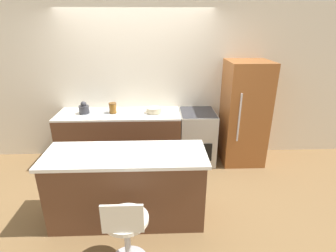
% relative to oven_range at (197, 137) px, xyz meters
% --- Properties ---
extents(ground_plane, '(14.00, 14.00, 0.00)m').
position_rel_oven_range_xyz_m(ground_plane, '(-1.01, -0.35, -0.45)').
color(ground_plane, brown).
extents(wall_back, '(8.00, 0.06, 2.60)m').
position_rel_oven_range_xyz_m(wall_back, '(-1.01, 0.36, 0.85)').
color(wall_back, silver).
rests_on(wall_back, ground_plane).
extents(back_counter, '(2.01, 0.65, 0.90)m').
position_rel_oven_range_xyz_m(back_counter, '(-1.31, 0.00, -0.00)').
color(back_counter, brown).
rests_on(back_counter, ground_plane).
extents(kitchen_island, '(1.86, 0.67, 0.89)m').
position_rel_oven_range_xyz_m(kitchen_island, '(-1.04, -1.43, -0.00)').
color(kitchen_island, brown).
rests_on(kitchen_island, ground_plane).
extents(oven_range, '(0.59, 0.67, 0.90)m').
position_rel_oven_range_xyz_m(oven_range, '(0.00, 0.00, 0.00)').
color(oven_range, '#B7B2A8').
rests_on(oven_range, ground_plane).
extents(refrigerator, '(0.68, 0.69, 1.73)m').
position_rel_oven_range_xyz_m(refrigerator, '(0.78, -0.00, 0.41)').
color(refrigerator, '#995628').
rests_on(refrigerator, ground_plane).
extents(stool_chair, '(0.43, 0.43, 0.86)m').
position_rel_oven_range_xyz_m(stool_chair, '(-0.97, -2.15, -0.03)').
color(stool_chair, '#B7B7BC').
rests_on(stool_chair, ground_plane).
extents(kettle, '(0.16, 0.16, 0.20)m').
position_rel_oven_range_xyz_m(kettle, '(-1.86, 0.00, 0.53)').
color(kettle, '#333338').
rests_on(kettle, back_counter).
extents(mixing_bowl, '(0.25, 0.25, 0.08)m').
position_rel_oven_range_xyz_m(mixing_bowl, '(-0.73, 0.00, 0.49)').
color(mixing_bowl, '#C1B28E').
rests_on(mixing_bowl, back_counter).
extents(canister_jar, '(0.12, 0.12, 0.17)m').
position_rel_oven_range_xyz_m(canister_jar, '(-1.40, 0.00, 0.54)').
color(canister_jar, brown).
rests_on(canister_jar, back_counter).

